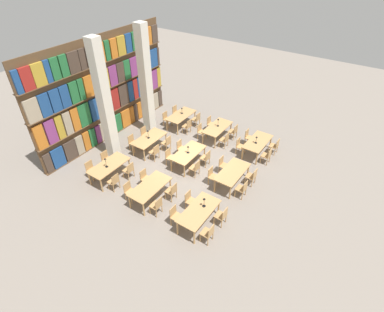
# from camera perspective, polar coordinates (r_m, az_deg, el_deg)

# --- Properties ---
(ground_plane) EXTENTS (40.00, 40.00, 0.00)m
(ground_plane) POSITION_cam_1_polar(r_m,az_deg,el_deg) (14.99, -0.77, -1.81)
(ground_plane) COLOR gray
(bookshelf_bank) EXTENTS (8.89, 0.35, 5.50)m
(bookshelf_bank) POSITION_cam_1_polar(r_m,az_deg,el_deg) (16.76, -16.05, 11.67)
(bookshelf_bank) COLOR brown
(bookshelf_bank) RESTS_ON ground_plane
(pillar_left) EXTENTS (0.51, 0.51, 6.00)m
(pillar_left) POSITION_cam_1_polar(r_m,az_deg,el_deg) (14.67, -16.31, 9.63)
(pillar_left) COLOR silver
(pillar_left) RESTS_ON ground_plane
(pillar_center) EXTENTS (0.51, 0.51, 6.00)m
(pillar_center) POSITION_cam_1_polar(r_m,az_deg,el_deg) (16.43, -8.81, 13.67)
(pillar_center) COLOR silver
(pillar_center) RESTS_ON ground_plane
(reading_table_0) EXTENTS (1.94, 0.93, 0.77)m
(reading_table_0) POSITION_cam_1_polar(r_m,az_deg,el_deg) (11.79, 1.31, -10.59)
(reading_table_0) COLOR tan
(reading_table_0) RESTS_ON ground_plane
(chair_0) EXTENTS (0.42, 0.40, 0.88)m
(chair_0) POSITION_cam_1_polar(r_m,az_deg,el_deg) (11.41, 3.11, -14.42)
(chair_0) COLOR tan
(chair_0) RESTS_ON ground_plane
(chair_1) EXTENTS (0.42, 0.40, 0.88)m
(chair_1) POSITION_cam_1_polar(r_m,az_deg,el_deg) (11.95, -3.15, -11.26)
(chair_1) COLOR tan
(chair_1) RESTS_ON ground_plane
(chair_2) EXTENTS (0.42, 0.40, 0.88)m
(chair_2) POSITION_cam_1_polar(r_m,az_deg,el_deg) (11.99, 5.70, -11.23)
(chair_2) COLOR tan
(chair_2) RESTS_ON ground_plane
(chair_3) EXTENTS (0.42, 0.40, 0.88)m
(chair_3) POSITION_cam_1_polar(r_m,az_deg,el_deg) (12.51, -0.34, -8.41)
(chair_3) COLOR tan
(chair_3) RESTS_ON ground_plane
(desk_lamp_0) EXTENTS (0.14, 0.14, 0.44)m
(desk_lamp_0) POSITION_cam_1_polar(r_m,az_deg,el_deg) (11.67, 2.32, -8.51)
(desk_lamp_0) COLOR black
(desk_lamp_0) RESTS_ON reading_table_0
(reading_table_1) EXTENTS (1.94, 0.93, 0.77)m
(reading_table_1) POSITION_cam_1_polar(r_m,az_deg,el_deg) (13.60, 7.71, -3.18)
(reading_table_1) COLOR tan
(reading_table_1) RESTS_ON ground_plane
(chair_4) EXTENTS (0.42, 0.40, 0.88)m
(chair_4) POSITION_cam_1_polar(r_m,az_deg,el_deg) (13.19, 9.56, -6.13)
(chair_4) COLOR tan
(chair_4) RESTS_ON ground_plane
(chair_5) EXTENTS (0.42, 0.40, 0.88)m
(chair_5) POSITION_cam_1_polar(r_m,az_deg,el_deg) (13.67, 3.93, -3.79)
(chair_5) COLOR tan
(chair_5) RESTS_ON ground_plane
(chair_6) EXTENTS (0.42, 0.40, 0.88)m
(chair_6) POSITION_cam_1_polar(r_m,az_deg,el_deg) (13.89, 11.36, -3.80)
(chair_6) COLOR tan
(chair_6) RESTS_ON ground_plane
(chair_7) EXTENTS (0.42, 0.40, 0.88)m
(chair_7) POSITION_cam_1_polar(r_m,az_deg,el_deg) (14.34, 5.96, -1.65)
(chair_7) COLOR tan
(chair_7) RESTS_ON ground_plane
(reading_table_2) EXTENTS (1.94, 0.93, 0.77)m
(reading_table_2) POSITION_cam_1_polar(r_m,az_deg,el_deg) (15.77, 12.41, 2.52)
(reading_table_2) COLOR tan
(reading_table_2) RESTS_ON ground_plane
(chair_8) EXTENTS (0.42, 0.40, 0.88)m
(chair_8) POSITION_cam_1_polar(r_m,az_deg,el_deg) (15.31, 14.11, 0.12)
(chair_8) COLOR tan
(chair_8) RESTS_ON ground_plane
(chair_9) EXTENTS (0.42, 0.40, 0.88)m
(chair_9) POSITION_cam_1_polar(r_m,az_deg,el_deg) (15.73, 9.12, 1.96)
(chair_9) COLOR tan
(chair_9) RESTS_ON ground_plane
(chair_10) EXTENTS (0.42, 0.40, 0.88)m
(chair_10) POSITION_cam_1_polar(r_m,az_deg,el_deg) (16.12, 15.50, 1.92)
(chair_10) COLOR tan
(chair_10) RESTS_ON ground_plane
(chair_11) EXTENTS (0.42, 0.40, 0.88)m
(chair_11) POSITION_cam_1_polar(r_m,az_deg,el_deg) (16.52, 10.71, 3.63)
(chair_11) COLOR tan
(chair_11) RESTS_ON ground_plane
(desk_lamp_1) EXTENTS (0.14, 0.14, 0.41)m
(desk_lamp_1) POSITION_cam_1_polar(r_m,az_deg,el_deg) (15.41, 12.18, 3.27)
(desk_lamp_1) COLOR black
(desk_lamp_1) RESTS_ON reading_table_2
(reading_table_3) EXTENTS (1.94, 0.93, 0.77)m
(reading_table_3) POSITION_cam_1_polar(r_m,az_deg,el_deg) (12.87, -8.00, -5.98)
(reading_table_3) COLOR tan
(reading_table_3) RESTS_ON ground_plane
(chair_12) EXTENTS (0.42, 0.40, 0.88)m
(chair_12) POSITION_cam_1_polar(r_m,az_deg,el_deg) (12.39, -6.74, -9.31)
(chair_12) COLOR tan
(chair_12) RESTS_ON ground_plane
(chair_13) EXTENTS (0.42, 0.40, 0.88)m
(chair_13) POSITION_cam_1_polar(r_m,az_deg,el_deg) (13.18, -11.80, -6.53)
(chair_13) COLOR tan
(chair_13) RESTS_ON ground_plane
(chair_14) EXTENTS (0.42, 0.40, 0.88)m
(chair_14) POSITION_cam_1_polar(r_m,az_deg,el_deg) (12.94, -3.85, -6.65)
(chair_14) COLOR tan
(chair_14) RESTS_ON ground_plane
(chair_15) EXTENTS (0.42, 0.40, 0.88)m
(chair_15) POSITION_cam_1_polar(r_m,az_deg,el_deg) (13.69, -8.87, -4.15)
(chair_15) COLOR tan
(chair_15) RESTS_ON ground_plane
(reading_table_4) EXTENTS (1.94, 0.93, 0.77)m
(reading_table_4) POSITION_cam_1_polar(r_m,az_deg,el_deg) (14.63, -0.72, 0.48)
(reading_table_4) COLOR tan
(reading_table_4) RESTS_ON ground_plane
(chair_16) EXTENTS (0.42, 0.40, 0.88)m
(chair_16) POSITION_cam_1_polar(r_m,az_deg,el_deg) (14.09, 0.63, -2.23)
(chair_16) COLOR tan
(chair_16) RESTS_ON ground_plane
(chair_17) EXTENTS (0.42, 0.40, 0.88)m
(chair_17) POSITION_cam_1_polar(r_m,az_deg,el_deg) (14.80, -4.21, -0.16)
(chair_17) COLOR tan
(chair_17) RESTS_ON ground_plane
(chair_18) EXTENTS (0.42, 0.40, 0.88)m
(chair_18) POSITION_cam_1_polar(r_m,az_deg,el_deg) (14.72, 2.66, -0.31)
(chair_18) COLOR tan
(chair_18) RESTS_ON ground_plane
(chair_19) EXTENTS (0.42, 0.40, 0.88)m
(chair_19) POSITION_cam_1_polar(r_m,az_deg,el_deg) (15.39, -2.08, 1.59)
(chair_19) COLOR tan
(chair_19) RESTS_ON ground_plane
(desk_lamp_2) EXTENTS (0.14, 0.14, 0.40)m
(desk_lamp_2) POSITION_cam_1_polar(r_m,az_deg,el_deg) (14.38, -0.77, 1.49)
(desk_lamp_2) COLOR black
(desk_lamp_2) RESTS_ON reading_table_4
(reading_table_5) EXTENTS (1.94, 0.93, 0.77)m
(reading_table_5) POSITION_cam_1_polar(r_m,az_deg,el_deg) (16.65, 4.87, 5.32)
(reading_table_5) COLOR tan
(reading_table_5) RESTS_ON ground_plane
(chair_20) EXTENTS (0.42, 0.40, 0.88)m
(chair_20) POSITION_cam_1_polar(r_m,az_deg,el_deg) (16.10, 6.27, 3.14)
(chair_20) COLOR tan
(chair_20) RESTS_ON ground_plane
(chair_21) EXTENTS (0.42, 0.40, 0.88)m
(chair_21) POSITION_cam_1_polar(r_m,az_deg,el_deg) (16.72, 1.76, 4.76)
(chair_21) COLOR tan
(chair_21) RESTS_ON ground_plane
(chair_22) EXTENTS (0.42, 0.40, 0.88)m
(chair_22) POSITION_cam_1_polar(r_m,az_deg,el_deg) (16.87, 7.93, 4.70)
(chair_22) COLOR tan
(chair_22) RESTS_ON ground_plane
(chair_23) EXTENTS (0.42, 0.40, 0.88)m
(chair_23) POSITION_cam_1_polar(r_m,az_deg,el_deg) (17.46, 3.56, 6.21)
(chair_23) COLOR tan
(chair_23) RESTS_ON ground_plane
(desk_lamp_3) EXTENTS (0.14, 0.14, 0.47)m
(desk_lamp_3) POSITION_cam_1_polar(r_m,az_deg,el_deg) (16.52, 5.00, 6.65)
(desk_lamp_3) COLOR black
(desk_lamp_3) RESTS_ON reading_table_5
(reading_table_6) EXTENTS (1.94, 0.93, 0.77)m
(reading_table_6) POSITION_cam_1_polar(r_m,az_deg,el_deg) (14.36, -15.52, -1.90)
(reading_table_6) COLOR tan
(reading_table_6) RESTS_ON ground_plane
(chair_24) EXTENTS (0.42, 0.40, 0.88)m
(chair_24) POSITION_cam_1_polar(r_m,az_deg,el_deg) (13.81, -14.62, -4.67)
(chair_24) COLOR tan
(chair_24) RESTS_ON ground_plane
(chair_25) EXTENTS (0.42, 0.40, 0.88)m
(chair_25) POSITION_cam_1_polar(r_m,az_deg,el_deg) (14.78, -18.63, -2.40)
(chair_25) COLOR tan
(chair_25) RESTS_ON ground_plane
(chair_26) EXTENTS (0.42, 0.40, 0.88)m
(chair_26) POSITION_cam_1_polar(r_m,az_deg,el_deg) (14.27, -11.91, -2.62)
(chair_26) COLOR tan
(chair_26) RESTS_ON ground_plane
(chair_27) EXTENTS (0.42, 0.40, 0.88)m
(chair_27) POSITION_cam_1_polar(r_m,az_deg,el_deg) (15.21, -15.97, -0.55)
(chair_27) COLOR tan
(chair_27) RESTS_ON ground_plane
(desk_lamp_4) EXTENTS (0.14, 0.14, 0.50)m
(desk_lamp_4) POSITION_cam_1_polar(r_m,az_deg,el_deg) (14.02, -16.16, -0.92)
(desk_lamp_4) COLOR black
(desk_lamp_4) RESTS_ON reading_table_6
(reading_table_7) EXTENTS (1.94, 0.93, 0.77)m
(reading_table_7) POSITION_cam_1_polar(r_m,az_deg,el_deg) (15.81, -8.12, 3.18)
(reading_table_7) COLOR tan
(reading_table_7) RESTS_ON ground_plane
(chair_28) EXTENTS (0.42, 0.40, 0.88)m
(chair_28) POSITION_cam_1_polar(r_m,az_deg,el_deg) (15.22, -7.09, 0.82)
(chair_28) COLOR tan
(chair_28) RESTS_ON ground_plane
(chair_29) EXTENTS (0.42, 0.40, 0.88)m
(chair_29) POSITION_cam_1_polar(r_m,az_deg,el_deg) (16.10, -11.19, 2.58)
(chair_29) COLOR tan
(chair_29) RESTS_ON ground_plane
(chair_30) EXTENTS (0.42, 0.40, 0.88)m
(chair_30) POSITION_cam_1_polar(r_m,az_deg,el_deg) (15.82, -4.83, 2.55)
(chair_30) COLOR tan
(chair_30) RESTS_ON ground_plane
(chair_31) EXTENTS (0.42, 0.40, 0.88)m
(chair_31) POSITION_cam_1_polar(r_m,az_deg,el_deg) (16.66, -8.90, 4.16)
(chair_31) COLOR tan
(chair_31) RESTS_ON ground_plane
(desk_lamp_5) EXTENTS (0.14, 0.14, 0.48)m
(desk_lamp_5) POSITION_cam_1_polar(r_m,az_deg,el_deg) (15.60, -8.39, 4.41)
(desk_lamp_5) COLOR black
(desk_lamp_5) RESTS_ON reading_table_7
(reading_table_8) EXTENTS (1.94, 0.93, 0.77)m
(reading_table_8) POSITION_cam_1_polar(r_m,az_deg,el_deg) (17.76, -2.09, 7.62)
(reading_table_8) COLOR tan
(reading_table_8) RESTS_ON ground_plane
(chair_32) EXTENTS (0.42, 0.40, 0.88)m
(chair_32) POSITION_cam_1_polar(r_m,az_deg,el_deg) (17.18, -0.90, 5.74)
(chair_32) COLOR tan
(chair_32) RESTS_ON ground_plane
(chair_33) EXTENTS (0.42, 0.40, 0.88)m
(chair_33) POSITION_cam_1_polar(r_m,az_deg,el_deg) (17.97, -4.86, 7.11)
(chair_33) COLOR tan
(chair_33) RESTS_ON ground_plane
(chair_34) EXTENTS (0.42, 0.40, 0.88)m
(chair_34) POSITION_cam_1_polar(r_m,az_deg,el_deg) (17.87, 0.87, 7.06)
(chair_34) COLOR tan
(chair_34) RESTS_ON ground_plane
(chair_35) EXTENTS (0.42, 0.40, 0.88)m
(chair_35) POSITION_cam_1_polar(r_m,az_deg,el_deg) (18.63, -3.02, 8.34)
(chair_35) COLOR tan
(chair_35) RESTS_ON ground_plane
(desk_lamp_6) EXTENTS (0.14, 0.14, 0.39)m
(desk_lamp_6) POSITION_cam_1_polar(r_m,az_deg,el_deg) (17.74, -1.94, 8.84)
(desk_lamp_6) COLOR black
(desk_lamp_6) RESTS_ON reading_table_8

